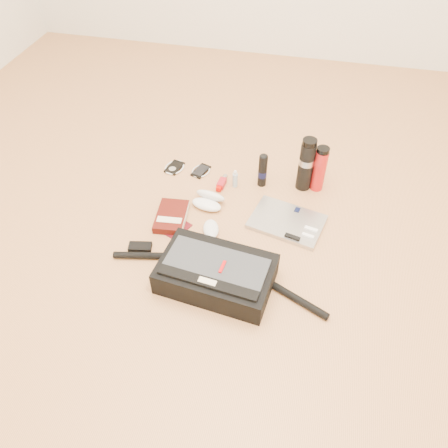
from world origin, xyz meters
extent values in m
plane|color=tan|center=(0.00, 0.00, 0.00)|extent=(4.00, 4.00, 0.00)
cube|color=black|center=(-0.01, -0.21, 0.06)|extent=(0.49, 0.34, 0.11)
cube|color=#2D3034|center=(-0.01, -0.22, 0.12)|extent=(0.43, 0.25, 0.01)
cube|color=black|center=(-0.02, -0.30, 0.12)|extent=(0.41, 0.09, 0.01)
cube|color=beige|center=(-0.02, -0.30, 0.12)|extent=(0.07, 0.03, 0.02)
cube|color=#C40709|center=(0.02, -0.22, 0.12)|extent=(0.02, 0.06, 0.02)
cylinder|color=black|center=(-0.34, -0.14, 0.02)|extent=(0.29, 0.09, 0.03)
cylinder|color=black|center=(0.33, -0.22, 0.02)|extent=(0.27, 0.15, 0.03)
cube|color=black|center=(-0.39, -0.10, 0.01)|extent=(0.11, 0.07, 0.02)
cube|color=#A5A5A8|center=(0.24, 0.21, 0.01)|extent=(0.38, 0.30, 0.02)
cube|color=black|center=(0.27, 0.29, 0.02)|extent=(0.03, 0.04, 0.00)
cube|color=white|center=(0.35, 0.17, 0.03)|extent=(0.06, 0.03, 0.01)
cube|color=white|center=(0.34, 0.13, 0.03)|extent=(0.06, 0.03, 0.01)
cube|color=black|center=(0.27, 0.10, 0.03)|extent=(0.07, 0.04, 0.01)
cube|color=#410D08|center=(-0.31, 0.11, 0.02)|extent=(0.16, 0.22, 0.04)
cube|color=#C3B799|center=(-0.24, 0.12, 0.02)|extent=(0.02, 0.20, 0.03)
cube|color=beige|center=(-0.30, 0.07, 0.04)|extent=(0.12, 0.05, 0.00)
cube|color=#49090F|center=(-0.27, 0.06, 0.00)|extent=(0.13, 0.15, 0.01)
cube|color=gold|center=(-0.26, 0.06, 0.01)|extent=(0.06, 0.06, 0.00)
ellipsoid|color=silver|center=(-0.10, 0.07, 0.02)|extent=(0.11, 0.14, 0.04)
ellipsoid|color=white|center=(-0.16, 0.23, 0.02)|extent=(0.17, 0.10, 0.04)
ellipsoid|color=silver|center=(-0.16, 0.27, 0.04)|extent=(0.17, 0.11, 0.09)
ellipsoid|color=black|center=(-0.19, 0.23, 0.03)|extent=(0.04, 0.03, 0.01)
ellipsoid|color=black|center=(-0.14, 0.22, 0.03)|extent=(0.04, 0.03, 0.01)
cylinder|color=black|center=(-0.16, 0.23, 0.03)|extent=(0.02, 0.01, 0.00)
cube|color=black|center=(-0.41, 0.49, 0.01)|extent=(0.09, 0.13, 0.01)
cylinder|color=#AFAFB1|center=(-0.42, 0.47, 0.01)|extent=(0.05, 0.05, 0.00)
torus|color=silver|center=(-0.41, 0.49, 0.01)|extent=(0.12, 0.12, 0.01)
cube|color=black|center=(-0.27, 0.49, 0.01)|extent=(0.09, 0.13, 0.01)
cube|color=black|center=(-0.27, 0.49, 0.01)|extent=(0.08, 0.10, 0.00)
torus|color=silver|center=(-0.27, 0.49, 0.01)|extent=(0.12, 0.12, 0.01)
cube|color=maroon|center=(-0.13, 0.41, 0.02)|extent=(0.04, 0.07, 0.03)
cube|color=#C20800|center=(-0.13, 0.36, 0.02)|extent=(0.03, 0.03, 0.02)
cylinder|color=#98989B|center=(-0.13, 0.45, 0.02)|extent=(0.03, 0.04, 0.03)
cylinder|color=#96B6CC|center=(-0.06, 0.42, 0.04)|extent=(0.03, 0.03, 0.08)
cylinder|color=silver|center=(-0.06, 0.42, 0.09)|extent=(0.02, 0.02, 0.02)
cylinder|color=white|center=(-0.06, 0.42, 0.10)|extent=(0.01, 0.01, 0.01)
cylinder|color=black|center=(0.07, 0.46, 0.09)|extent=(0.05, 0.05, 0.18)
cylinder|color=black|center=(0.07, 0.46, 0.07)|extent=(0.05, 0.05, 0.04)
ellipsoid|color=black|center=(0.07, 0.46, 0.18)|extent=(0.04, 0.04, 0.02)
cylinder|color=black|center=(0.28, 0.49, 0.13)|extent=(0.10, 0.10, 0.27)
cylinder|color=#B8B8BB|center=(0.28, 0.49, 0.17)|extent=(0.10, 0.10, 0.03)
cylinder|color=black|center=(0.28, 0.49, 0.28)|extent=(0.09, 0.09, 0.03)
cylinder|color=red|center=(0.35, 0.50, 0.11)|extent=(0.08, 0.08, 0.23)
cylinder|color=black|center=(0.35, 0.50, 0.24)|extent=(0.08, 0.08, 0.02)
camera|label=1|loc=(0.27, -1.28, 1.49)|focal=35.00mm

